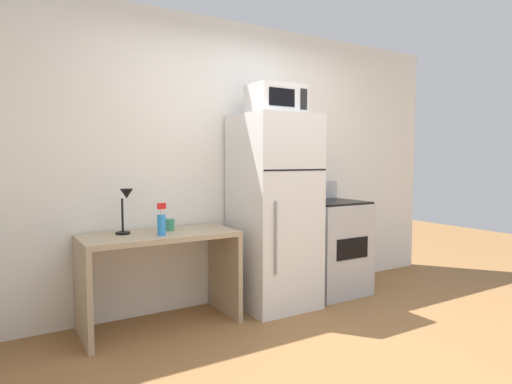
% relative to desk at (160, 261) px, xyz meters
% --- Properties ---
extents(ground_plane, '(12.00, 12.00, 0.00)m').
position_rel_desk_xyz_m(ground_plane, '(0.88, -1.35, -0.53)').
color(ground_plane, olive).
extents(wall_back_white, '(5.00, 0.10, 2.60)m').
position_rel_desk_xyz_m(wall_back_white, '(0.88, 0.35, 0.77)').
color(wall_back_white, white).
rests_on(wall_back_white, ground).
extents(desk, '(1.20, 0.56, 0.75)m').
position_rel_desk_xyz_m(desk, '(0.00, 0.00, 0.00)').
color(desk, tan).
rests_on(desk, ground).
extents(desk_lamp, '(0.14, 0.12, 0.35)m').
position_rel_desk_xyz_m(desk_lamp, '(-0.24, 0.08, 0.46)').
color(desk_lamp, black).
rests_on(desk_lamp, desk).
extents(coffee_mug, '(0.08, 0.08, 0.09)m').
position_rel_desk_xyz_m(coffee_mug, '(0.11, 0.07, 0.27)').
color(coffee_mug, '#338C66').
rests_on(coffee_mug, desk).
extents(spray_bottle, '(0.06, 0.06, 0.25)m').
position_rel_desk_xyz_m(spray_bottle, '(-0.02, -0.13, 0.32)').
color(spray_bottle, '#2D8CEA').
rests_on(spray_bottle, desk).
extents(refrigerator, '(0.65, 0.68, 1.72)m').
position_rel_desk_xyz_m(refrigerator, '(1.06, -0.05, 0.34)').
color(refrigerator, white).
rests_on(refrigerator, ground).
extents(microwave, '(0.46, 0.35, 0.26)m').
position_rel_desk_xyz_m(microwave, '(1.06, -0.07, 1.33)').
color(microwave, silver).
rests_on(microwave, refrigerator).
extents(oven_range, '(0.61, 0.61, 1.10)m').
position_rel_desk_xyz_m(oven_range, '(1.76, -0.02, -0.06)').
color(oven_range, '#B7B7BC').
rests_on(oven_range, ground).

